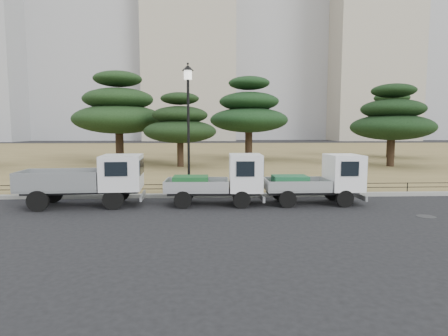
{
  "coord_description": "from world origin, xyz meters",
  "views": [
    {
      "loc": [
        -0.65,
        -12.91,
        2.87
      ],
      "look_at": [
        0.0,
        2.0,
        1.3
      ],
      "focal_mm": 30.0,
      "sensor_mm": 36.0,
      "label": 1
    }
  ],
  "objects_px": {
    "tarp_pile": "(58,184)",
    "truck_kei_rear": "(320,179)",
    "truck_large": "(90,178)",
    "truck_kei_front": "(222,180)",
    "street_lamp": "(188,107)"
  },
  "relations": [
    {
      "from": "tarp_pile",
      "to": "truck_kei_rear",
      "type": "bearing_deg",
      "value": -11.57
    },
    {
      "from": "truck_kei_rear",
      "to": "truck_large",
      "type": "bearing_deg",
      "value": -179.98
    },
    {
      "from": "truck_large",
      "to": "truck_kei_front",
      "type": "relative_size",
      "value": 1.22
    },
    {
      "from": "truck_kei_front",
      "to": "truck_kei_rear",
      "type": "distance_m",
      "value": 3.77
    },
    {
      "from": "truck_large",
      "to": "street_lamp",
      "type": "distance_m",
      "value": 4.84
    },
    {
      "from": "street_lamp",
      "to": "tarp_pile",
      "type": "height_order",
      "value": "street_lamp"
    },
    {
      "from": "truck_kei_front",
      "to": "street_lamp",
      "type": "height_order",
      "value": "street_lamp"
    },
    {
      "from": "truck_large",
      "to": "street_lamp",
      "type": "xyz_separation_m",
      "value": [
        3.56,
        1.86,
        2.71
      ]
    },
    {
      "from": "tarp_pile",
      "to": "truck_large",
      "type": "bearing_deg",
      "value": -47.4
    },
    {
      "from": "tarp_pile",
      "to": "truck_kei_front",
      "type": "bearing_deg",
      "value": -17.62
    },
    {
      "from": "truck_large",
      "to": "truck_kei_rear",
      "type": "relative_size",
      "value": 1.23
    },
    {
      "from": "street_lamp",
      "to": "tarp_pile",
      "type": "xyz_separation_m",
      "value": [
        -5.63,
        0.39,
        -3.24
      ]
    },
    {
      "from": "street_lamp",
      "to": "truck_large",
      "type": "bearing_deg",
      "value": -152.47
    },
    {
      "from": "truck_kei_front",
      "to": "tarp_pile",
      "type": "xyz_separation_m",
      "value": [
        -6.96,
        2.21,
        -0.43
      ]
    },
    {
      "from": "truck_large",
      "to": "truck_kei_front",
      "type": "bearing_deg",
      "value": -3.89
    }
  ]
}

